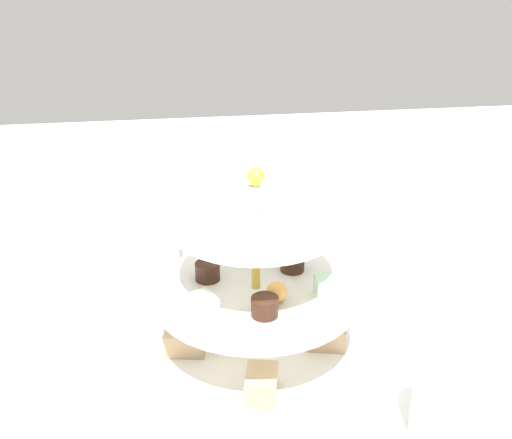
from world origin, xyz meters
TOP-DOWN VIEW (x-y plane):
  - ground_plane at (0.00, 0.00)m, footprint 2.40×2.40m
  - tiered_serving_stand at (0.00, 0.00)m, footprint 0.30×0.30m
  - water_glass_tall_right at (0.12, -0.23)m, footprint 0.07×0.07m
  - butter_knife_left at (-0.25, -0.19)m, footprint 0.11×0.15m
  - water_glass_mid_back at (-0.16, 0.17)m, footprint 0.06×0.06m

SIDE VIEW (x-z plane):
  - ground_plane at x=0.00m, z-range 0.00..0.00m
  - butter_knife_left at x=-0.25m, z-range 0.00..0.00m
  - water_glass_mid_back at x=-0.16m, z-range 0.00..0.10m
  - water_glass_tall_right at x=0.12m, z-range 0.00..0.12m
  - tiered_serving_stand at x=0.00m, z-range -0.05..0.20m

